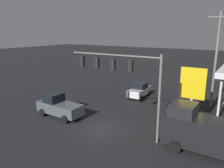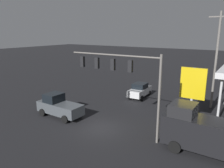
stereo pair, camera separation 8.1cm
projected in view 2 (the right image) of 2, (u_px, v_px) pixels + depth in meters
ground_plane at (100, 128)px, 20.55m from camera, size 200.00×200.00×0.00m
traffic_signal_assembly at (121, 72)px, 18.49m from camera, size 8.84×0.43×7.22m
utility_pole at (216, 59)px, 24.71m from camera, size 2.40×0.26×11.04m
price_sign at (193, 85)px, 20.77m from camera, size 2.36×0.27×5.56m
delivery_truck at (208, 133)px, 15.83m from camera, size 6.82×2.62×3.58m
sedan_waiting at (140, 90)px, 30.20m from camera, size 2.21×4.47×1.93m
pickup_parked at (59, 106)px, 23.26m from camera, size 5.22×2.30×2.40m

